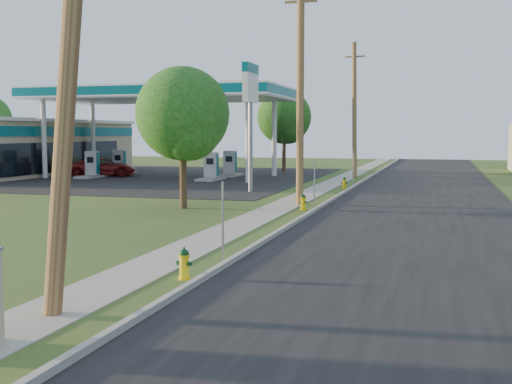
# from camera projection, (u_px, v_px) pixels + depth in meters

# --- Properties ---
(ground_plane) EXTENTS (140.00, 140.00, 0.00)m
(ground_plane) POSITION_uv_depth(u_px,v_px,m) (136.00, 305.00, 11.84)
(ground_plane) COLOR #315020
(ground_plane) RESTS_ON ground
(road) EXTENTS (8.00, 120.00, 0.02)m
(road) POSITION_uv_depth(u_px,v_px,m) (411.00, 234.00, 20.16)
(road) COLOR black
(road) RESTS_ON ground
(curb) EXTENTS (0.15, 120.00, 0.15)m
(curb) POSITION_uv_depth(u_px,v_px,m) (287.00, 227.00, 21.26)
(curb) COLOR gray
(curb) RESTS_ON ground
(sidewalk) EXTENTS (1.50, 120.00, 0.03)m
(sidewalk) POSITION_uv_depth(u_px,v_px,m) (237.00, 226.00, 21.75)
(sidewalk) COLOR gray
(sidewalk) RESTS_ON ground
(forecourt) EXTENTS (26.00, 28.00, 0.02)m
(forecourt) POSITION_uv_depth(u_px,v_px,m) (137.00, 176.00, 46.87)
(forecourt) COLOR black
(forecourt) RESTS_ON ground
(utility_pole_near) EXTENTS (1.40, 0.32, 9.48)m
(utility_pole_near) POSITION_uv_depth(u_px,v_px,m) (70.00, 34.00, 10.61)
(utility_pole_near) COLOR brown
(utility_pole_near) RESTS_ON ground
(utility_pole_mid) EXTENTS (1.40, 0.32, 9.80)m
(utility_pole_mid) POSITION_uv_depth(u_px,v_px,m) (300.00, 92.00, 27.81)
(utility_pole_mid) COLOR brown
(utility_pole_mid) RESTS_ON ground
(utility_pole_far) EXTENTS (1.40, 0.32, 9.50)m
(utility_pole_far) POSITION_uv_depth(u_px,v_px,m) (354.00, 110.00, 45.04)
(utility_pole_far) COLOR brown
(utility_pole_far) RESTS_ON ground
(sign_post_near) EXTENTS (0.05, 0.04, 2.00)m
(sign_post_near) POSITION_uv_depth(u_px,v_px,m) (223.00, 222.00, 15.69)
(sign_post_near) COLOR gray
(sign_post_near) RESTS_ON ground
(sign_post_mid) EXTENTS (0.05, 0.04, 2.00)m
(sign_post_mid) POSITION_uv_depth(u_px,v_px,m) (314.00, 185.00, 26.98)
(sign_post_mid) COLOR gray
(sign_post_mid) RESTS_ON ground
(sign_post_far) EXTENTS (0.05, 0.04, 2.00)m
(sign_post_far) POSITION_uv_depth(u_px,v_px,m) (353.00, 169.00, 38.65)
(sign_post_far) COLOR gray
(sign_post_far) RESTS_ON ground
(gas_canopy) EXTENTS (18.18, 9.18, 6.40)m
(gas_canopy) POSITION_uv_depth(u_px,v_px,m) (161.00, 95.00, 45.78)
(gas_canopy) COLOR silver
(gas_canopy) RESTS_ON ground
(fuel_pump_nw) EXTENTS (1.20, 3.20, 1.90)m
(fuel_pump_nw) POSITION_uv_depth(u_px,v_px,m) (92.00, 168.00, 45.59)
(fuel_pump_nw) COLOR gray
(fuel_pump_nw) RESTS_ON ground
(fuel_pump_ne) EXTENTS (1.20, 3.20, 1.90)m
(fuel_pump_ne) POSITION_uv_depth(u_px,v_px,m) (211.00, 170.00, 43.10)
(fuel_pump_ne) COLOR gray
(fuel_pump_ne) RESTS_ON ground
(fuel_pump_sw) EXTENTS (1.20, 3.20, 1.90)m
(fuel_pump_sw) POSITION_uv_depth(u_px,v_px,m) (119.00, 165.00, 49.41)
(fuel_pump_sw) COLOR gray
(fuel_pump_sw) RESTS_ON ground
(fuel_pump_se) EXTENTS (1.20, 3.20, 1.90)m
(fuel_pump_se) POSITION_uv_depth(u_px,v_px,m) (230.00, 167.00, 46.92)
(fuel_pump_se) COLOR gray
(fuel_pump_se) RESTS_ON ground
(convenience_store) EXTENTS (10.40, 22.40, 4.25)m
(convenience_store) POSITION_uv_depth(u_px,v_px,m) (8.00, 147.00, 49.72)
(convenience_store) COLOR tan
(convenience_store) RESTS_ON ground
(price_pylon) EXTENTS (0.34, 2.04, 6.85)m
(price_pylon) POSITION_uv_depth(u_px,v_px,m) (250.00, 91.00, 34.11)
(price_pylon) COLOR gray
(price_pylon) RESTS_ON ground
(tree_verge) EXTENTS (3.93, 3.93, 5.95)m
(tree_verge) POSITION_uv_depth(u_px,v_px,m) (184.00, 117.00, 26.65)
(tree_verge) COLOR #3C291C
(tree_verge) RESTS_ON ground
(tree_lot) EXTENTS (4.44, 4.44, 6.73)m
(tree_lot) POSITION_uv_depth(u_px,v_px,m) (285.00, 119.00, 52.26)
(tree_lot) COLOR #3C291C
(tree_lot) RESTS_ON ground
(hydrant_near) EXTENTS (0.37, 0.33, 0.71)m
(hydrant_near) POSITION_uv_depth(u_px,v_px,m) (184.00, 264.00, 13.91)
(hydrant_near) COLOR yellow
(hydrant_near) RESTS_ON ground
(hydrant_mid) EXTENTS (0.35, 0.32, 0.69)m
(hydrant_mid) POSITION_uv_depth(u_px,v_px,m) (303.00, 202.00, 26.43)
(hydrant_mid) COLOR #EAB806
(hydrant_mid) RESTS_ON ground
(hydrant_far) EXTENTS (0.36, 0.32, 0.70)m
(hydrant_far) POSITION_uv_depth(u_px,v_px,m) (344.00, 183.00, 36.51)
(hydrant_far) COLOR #E0B50D
(hydrant_far) RESTS_ON ground
(car_red) EXTENTS (5.36, 3.98, 1.35)m
(car_red) POSITION_uv_depth(u_px,v_px,m) (103.00, 167.00, 47.06)
(car_red) COLOR maroon
(car_red) RESTS_ON ground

